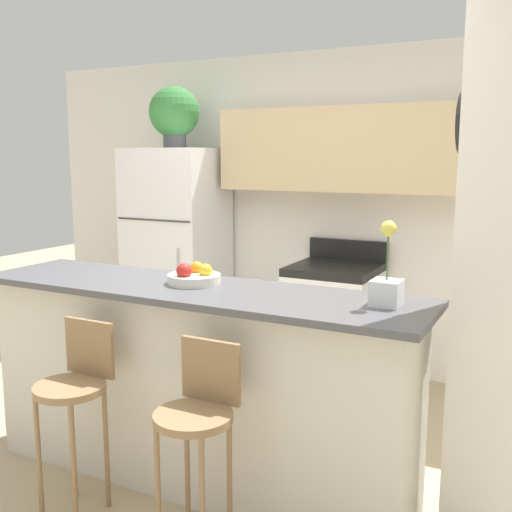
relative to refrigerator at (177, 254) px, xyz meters
The scene contains 12 objects.
ground_plane 2.29m from the refrigerator, 53.05° to the right, with size 14.00×14.00×0.00m, color tan.
wall_back 1.56m from the refrigerator, 12.38° to the left, with size 5.60×0.38×2.55m.
pillar_right 3.13m from the refrigerator, 28.77° to the right, with size 0.38×0.32×2.55m.
counter_bar 2.14m from the refrigerator, 53.05° to the right, with size 2.45×0.63×1.06m.
refrigerator is the anchor object (origin of this frame).
stove_range 1.49m from the refrigerator, ahead, with size 0.64×0.64×1.07m.
bar_stool_left 2.39m from the refrigerator, 67.15° to the right, with size 0.34×0.34×0.94m.
bar_stool_right 2.73m from the refrigerator, 53.48° to the right, with size 0.34×0.34×0.94m.
potted_plant_on_fridge 1.18m from the refrigerator, 119.72° to the left, with size 0.42×0.42×0.51m.
orchid_vase 2.80m from the refrigerator, 35.65° to the right, with size 0.13×0.13×0.38m.
fruit_bowl 2.05m from the refrigerator, 52.63° to the right, with size 0.28×0.28×0.12m.
trash_bin 0.95m from the refrigerator, 20.63° to the right, with size 0.28×0.28×0.38m.
Camera 1 is at (1.67, -2.52, 1.72)m, focal length 42.00 mm.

